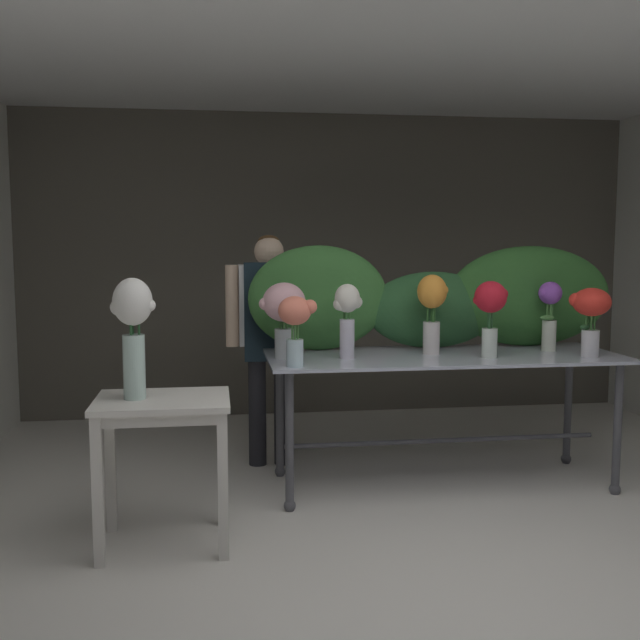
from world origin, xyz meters
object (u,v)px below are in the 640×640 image
(display_table_glass, at_px, (443,374))
(vase_ivory_lilies, at_px, (347,314))
(side_table_white, at_px, (163,421))
(vase_coral_dahlias, at_px, (296,321))
(florist, at_px, (269,325))
(vase_blush_snapdragons, at_px, (284,310))
(vase_sunset_peonies, at_px, (432,306))
(vase_scarlet_freesia, at_px, (591,311))
(vase_crimson_tulips, at_px, (491,308))
(vase_white_roses_tall, at_px, (133,327))
(vase_violet_hydrangea, at_px, (549,311))

(display_table_glass, height_order, vase_ivory_lilies, vase_ivory_lilies)
(side_table_white, relative_size, vase_coral_dahlias, 1.90)
(florist, distance_m, vase_blush_snapdragons, 0.62)
(vase_sunset_peonies, height_order, vase_blush_snapdragons, vase_sunset_peonies)
(side_table_white, distance_m, vase_scarlet_freesia, 2.63)
(display_table_glass, distance_m, vase_sunset_peonies, 0.43)
(vase_crimson_tulips, bearing_deg, vase_scarlet_freesia, -5.60)
(florist, distance_m, vase_white_roses_tall, 1.51)
(vase_scarlet_freesia, distance_m, vase_blush_snapdragons, 1.87)
(vase_white_roses_tall, bearing_deg, vase_ivory_lilies, 28.16)
(vase_sunset_peonies, distance_m, vase_ivory_lilies, 0.56)
(display_table_glass, height_order, vase_blush_snapdragons, vase_blush_snapdragons)
(display_table_glass, height_order, vase_coral_dahlias, vase_coral_dahlias)
(vase_crimson_tulips, distance_m, vase_sunset_peonies, 0.36)
(vase_crimson_tulips, xyz_separation_m, vase_coral_dahlias, (-1.20, -0.17, -0.05))
(vase_crimson_tulips, distance_m, vase_coral_dahlias, 1.22)
(vase_ivory_lilies, bearing_deg, florist, 122.80)
(vase_ivory_lilies, xyz_separation_m, vase_scarlet_freesia, (1.48, -0.14, 0.01))
(vase_crimson_tulips, bearing_deg, vase_sunset_peonies, 150.76)
(vase_crimson_tulips, height_order, vase_ivory_lilies, vase_crimson_tulips)
(side_table_white, distance_m, vase_coral_dahlias, 0.93)
(display_table_glass, xyz_separation_m, vase_crimson_tulips, (0.24, -0.15, 0.43))
(side_table_white, relative_size, florist, 0.48)
(vase_white_roses_tall, bearing_deg, vase_coral_dahlias, 24.55)
(vase_crimson_tulips, relative_size, vase_white_roses_tall, 0.77)
(vase_sunset_peonies, bearing_deg, vase_blush_snapdragons, -177.65)
(florist, bearing_deg, vase_white_roses_tall, -120.82)
(vase_blush_snapdragons, bearing_deg, vase_scarlet_freesia, -6.05)
(display_table_glass, height_order, vase_white_roses_tall, vase_white_roses_tall)
(vase_ivory_lilies, distance_m, vase_violet_hydrangea, 1.34)
(vase_crimson_tulips, relative_size, vase_ivory_lilies, 1.03)
(display_table_glass, xyz_separation_m, vase_blush_snapdragons, (-1.00, -0.01, 0.42))
(vase_coral_dahlias, relative_size, vase_blush_snapdragons, 0.87)
(vase_coral_dahlias, bearing_deg, vase_white_roses_tall, -155.45)
(side_table_white, xyz_separation_m, vase_crimson_tulips, (1.92, 0.56, 0.50))
(vase_ivory_lilies, height_order, vase_blush_snapdragons, vase_blush_snapdragons)
(vase_white_roses_tall, bearing_deg, vase_blush_snapdragons, 40.52)
(vase_crimson_tulips, relative_size, vase_sunset_peonies, 0.93)
(side_table_white, relative_size, vase_ivory_lilies, 1.69)
(vase_violet_hydrangea, bearing_deg, vase_sunset_peonies, -178.35)
(vase_crimson_tulips, bearing_deg, vase_blush_snapdragons, 173.73)
(florist, bearing_deg, vase_sunset_peonies, -29.75)
(vase_sunset_peonies, xyz_separation_m, vase_violet_hydrangea, (0.78, 0.02, -0.04))
(vase_sunset_peonies, bearing_deg, display_table_glass, -22.64)
(vase_scarlet_freesia, relative_size, vase_coral_dahlias, 1.06)
(vase_sunset_peonies, distance_m, vase_blush_snapdragons, 0.93)
(vase_ivory_lilies, distance_m, vase_scarlet_freesia, 1.49)
(florist, bearing_deg, vase_scarlet_freesia, -22.60)
(vase_coral_dahlias, bearing_deg, display_table_glass, 18.07)
(vase_blush_snapdragons, bearing_deg, display_table_glass, 0.53)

